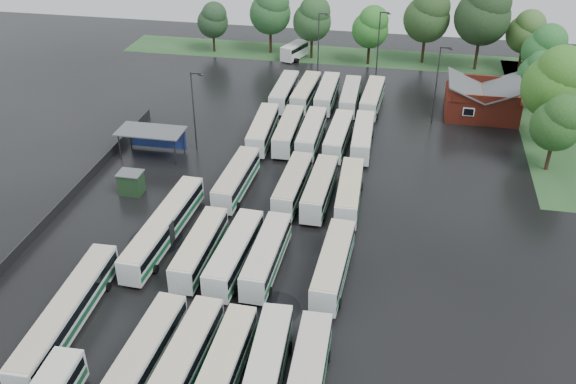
# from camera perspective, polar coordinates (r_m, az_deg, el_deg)

# --- Properties ---
(ground) EXTENTS (160.00, 160.00, 0.00)m
(ground) POSITION_cam_1_polar(r_m,az_deg,el_deg) (60.44, -4.09, -7.56)
(ground) COLOR black
(ground) RESTS_ON ground
(brick_building) EXTENTS (10.07, 8.60, 5.39)m
(brick_building) POSITION_cam_1_polar(r_m,az_deg,el_deg) (95.86, 16.83, 7.60)
(brick_building) COLOR maroon
(brick_building) RESTS_ON ground
(wash_shed) EXTENTS (8.20, 4.20, 3.58)m
(wash_shed) POSITION_cam_1_polar(r_m,az_deg,el_deg) (81.79, -11.98, 5.13)
(wash_shed) COLOR #2D2D30
(wash_shed) RESTS_ON ground
(utility_hut) EXTENTS (2.70, 2.20, 2.62)m
(utility_hut) POSITION_cam_1_polar(r_m,az_deg,el_deg) (74.56, -13.77, 0.82)
(utility_hut) COLOR #183319
(utility_hut) RESTS_ON ground
(grass_strip_north) EXTENTS (80.00, 10.00, 0.01)m
(grass_strip_north) POSITION_cam_1_polar(r_m,az_deg,el_deg) (117.13, 5.09, 11.95)
(grass_strip_north) COLOR #274E24
(grass_strip_north) RESTS_ON ground
(grass_strip_east) EXTENTS (10.00, 50.00, 0.01)m
(grass_strip_east) POSITION_cam_1_polar(r_m,az_deg,el_deg) (98.20, 22.47, 5.91)
(grass_strip_east) COLOR #274E24
(grass_strip_east) RESTS_ON ground
(west_fence) EXTENTS (0.10, 50.00, 1.20)m
(west_fence) POSITION_cam_1_polar(r_m,az_deg,el_deg) (74.07, -19.33, -0.98)
(west_fence) COLOR #2D2D30
(west_fence) RESTS_ON ground
(bus_r1c0) EXTENTS (2.87, 11.37, 3.14)m
(bus_r1c0) POSITION_cam_1_polar(r_m,az_deg,el_deg) (51.67, -12.53, -13.81)
(bus_r1c0) COLOR silver
(bus_r1c0) RESTS_ON ground
(bus_r1c1) EXTENTS (2.80, 11.21, 3.10)m
(bus_r1c1) POSITION_cam_1_polar(r_m,az_deg,el_deg) (50.89, -9.04, -14.23)
(bus_r1c1) COLOR silver
(bus_r1c1) RESTS_ON ground
(bus_r1c2) EXTENTS (2.47, 10.92, 3.03)m
(bus_r1c2) POSITION_cam_1_polar(r_m,az_deg,el_deg) (49.97, -5.67, -15.04)
(bus_r1c2) COLOR silver
(bus_r1c2) RESTS_ON ground
(bus_r1c3) EXTENTS (2.96, 11.49, 3.17)m
(bus_r1c3) POSITION_cam_1_polar(r_m,az_deg,el_deg) (49.50, -1.93, -15.30)
(bus_r1c3) COLOR silver
(bus_r1c3) RESTS_ON ground
(bus_r1c4) EXTENTS (2.72, 11.46, 3.17)m
(bus_r1c4) POSITION_cam_1_polar(r_m,az_deg,el_deg) (48.82, 1.74, -16.12)
(bus_r1c4) COLOR silver
(bus_r1c4) RESTS_ON ground
(bus_r2c0) EXTENTS (2.54, 10.98, 3.04)m
(bus_r2c0) POSITION_cam_1_polar(r_m,az_deg,el_deg) (61.72, -7.84, -4.95)
(bus_r2c0) COLOR silver
(bus_r2c0) RESTS_ON ground
(bus_r2c1) EXTENTS (2.98, 11.58, 3.19)m
(bus_r2c1) POSITION_cam_1_polar(r_m,az_deg,el_deg) (60.56, -4.78, -5.42)
(bus_r2c1) COLOR silver
(bus_r2c1) RESTS_ON ground
(bus_r2c2) EXTENTS (2.62, 11.21, 3.11)m
(bus_r2c2) POSITION_cam_1_polar(r_m,az_deg,el_deg) (60.19, -1.91, -5.63)
(bus_r2c2) COLOR silver
(bus_r2c2) RESTS_ON ground
(bus_r2c4) EXTENTS (2.79, 11.46, 3.17)m
(bus_r2c4) POSITION_cam_1_polar(r_m,az_deg,el_deg) (59.08, 4.05, -6.46)
(bus_r2c4) COLOR silver
(bus_r2c4) RESTS_ON ground
(bus_r3c0) EXTENTS (2.79, 11.31, 3.13)m
(bus_r3c0) POSITION_cam_1_polar(r_m,az_deg,el_deg) (72.60, -4.60, 1.18)
(bus_r3c0) COLOR silver
(bus_r3c0) RESTS_ON ground
(bus_r3c2) EXTENTS (2.71, 11.15, 3.08)m
(bus_r3c2) POSITION_cam_1_polar(r_m,az_deg,el_deg) (71.32, 0.43, 0.69)
(bus_r3c2) COLOR silver
(bus_r3c2) RESTS_ON ground
(bus_r3c3) EXTENTS (2.68, 11.24, 3.11)m
(bus_r3c3) POSITION_cam_1_polar(r_m,az_deg,el_deg) (70.66, 2.84, 0.35)
(bus_r3c3) COLOR silver
(bus_r3c3) RESTS_ON ground
(bus_r3c4) EXTENTS (2.75, 11.31, 3.13)m
(bus_r3c4) POSITION_cam_1_polar(r_m,az_deg,el_deg) (70.21, 5.48, 0.03)
(bus_r3c4) COLOR silver
(bus_r3c4) RESTS_ON ground
(bus_r4c0) EXTENTS (2.94, 11.51, 3.18)m
(bus_r4c0) POSITION_cam_1_polar(r_m,az_deg,el_deg) (84.05, -2.25, 5.59)
(bus_r4c0) COLOR silver
(bus_r4c0) RESTS_ON ground
(bus_r4c1) EXTENTS (2.57, 11.18, 3.10)m
(bus_r4c1) POSITION_cam_1_polar(r_m,az_deg,el_deg) (83.68, 0.03, 5.46)
(bus_r4c1) COLOR silver
(bus_r4c1) RESTS_ON ground
(bus_r4c2) EXTENTS (2.41, 11.24, 3.13)m
(bus_r4c2) POSITION_cam_1_polar(r_m,az_deg,el_deg) (83.14, 2.09, 5.28)
(bus_r4c2) COLOR silver
(bus_r4c2) RESTS_ON ground
(bus_r4c3) EXTENTS (2.68, 11.12, 3.08)m
(bus_r4c3) POSITION_cam_1_polar(r_m,az_deg,el_deg) (82.65, 4.50, 5.02)
(bus_r4c3) COLOR silver
(bus_r4c3) RESTS_ON ground
(bus_r4c4) EXTENTS (2.65, 11.14, 3.08)m
(bus_r4c4) POSITION_cam_1_polar(r_m,az_deg,el_deg) (82.62, 6.65, 4.89)
(bus_r4c4) COLOR silver
(bus_r4c4) RESTS_ON ground
(bus_r5c0) EXTENTS (2.41, 11.28, 3.14)m
(bus_r5c0) POSITION_cam_1_polar(r_m,az_deg,el_deg) (96.09, -0.34, 8.91)
(bus_r5c0) COLOR silver
(bus_r5c0) RESTS_ON ground
(bus_r5c1) EXTENTS (2.84, 11.27, 3.11)m
(bus_r5c1) POSITION_cam_1_polar(r_m,az_deg,el_deg) (95.98, 1.60, 8.86)
(bus_r5c1) COLOR silver
(bus_r5c1) RESTS_ON ground
(bus_r5c2) EXTENTS (2.43, 11.26, 3.13)m
(bus_r5c2) POSITION_cam_1_polar(r_m,az_deg,el_deg) (95.60, 3.49, 8.73)
(bus_r5c2) COLOR silver
(bus_r5c2) RESTS_ON ground
(bus_r5c3) EXTENTS (2.51, 10.86, 3.01)m
(bus_r5c3) POSITION_cam_1_polar(r_m,az_deg,el_deg) (95.00, 5.55, 8.45)
(bus_r5c3) COLOR silver
(bus_r5c3) RESTS_ON ground
(bus_r5c4) EXTENTS (2.90, 11.33, 3.13)m
(bus_r5c4) POSITION_cam_1_polar(r_m,az_deg,el_deg) (94.74, 7.50, 8.31)
(bus_r5c4) COLOR silver
(bus_r5c4) RESTS_ON ground
(artic_bus_west_b) EXTENTS (3.05, 16.43, 3.03)m
(artic_bus_west_b) POSITION_cam_1_polar(r_m,az_deg,el_deg) (65.35, -10.95, -3.02)
(artic_bus_west_b) COLOR silver
(artic_bus_west_b) RESTS_ON ground
(artic_bus_west_c) EXTENTS (2.80, 16.31, 3.02)m
(artic_bus_west_c) POSITION_cam_1_polar(r_m,az_deg,el_deg) (56.94, -19.03, -10.14)
(artic_bus_west_c) COLOR silver
(artic_bus_west_c) RESTS_ON ground
(minibus) EXTENTS (4.18, 6.43, 2.63)m
(minibus) POSITION_cam_1_polar(r_m,az_deg,el_deg) (114.98, 0.57, 12.47)
(minibus) COLOR white
(minibus) RESTS_ON ground
(tree_north_0) EXTENTS (5.47, 5.47, 9.05)m
(tree_north_0) POSITION_cam_1_polar(r_m,az_deg,el_deg) (118.05, -6.67, 14.97)
(tree_north_0) COLOR black
(tree_north_0) RESTS_ON ground
(tree_north_1) EXTENTS (7.25, 7.25, 12.01)m
(tree_north_1) POSITION_cam_1_polar(r_m,az_deg,el_deg) (116.25, -1.52, 15.89)
(tree_north_1) COLOR #342410
(tree_north_1) RESTS_ON ground
(tree_north_2) EXTENTS (6.62, 6.62, 10.96)m
(tree_north_2) POSITION_cam_1_polar(r_m,az_deg,el_deg) (113.63, 2.23, 15.17)
(tree_north_2) COLOR black
(tree_north_2) RESTS_ON ground
(tree_north_3) EXTENTS (6.13, 6.13, 10.16)m
(tree_north_3) POSITION_cam_1_polar(r_m,az_deg,el_deg) (111.51, 7.41, 14.37)
(tree_north_3) COLOR black
(tree_north_3) RESTS_ON ground
(tree_north_4) EXTENTS (7.75, 7.75, 12.84)m
(tree_north_4) POSITION_cam_1_polar(r_m,az_deg,el_deg) (113.33, 12.35, 15.11)
(tree_north_4) COLOR #362012
(tree_north_4) RESTS_ON ground
(tree_north_5) EXTENTS (9.02, 9.02, 14.94)m
(tree_north_5) POSITION_cam_1_polar(r_m,az_deg,el_deg) (111.83, 17.07, 15.02)
(tree_north_5) COLOR #34261A
(tree_north_5) RESTS_ON ground
(tree_north_6) EXTENTS (6.15, 6.15, 10.18)m
(tree_north_6) POSITION_cam_1_polar(r_m,az_deg,el_deg) (114.96, 20.46, 13.25)
(tree_north_6) COLOR #2F2113
(tree_north_6) RESTS_ON ground
(tree_east_0) EXTENTS (5.93, 5.93, 9.81)m
(tree_east_0) POSITION_cam_1_polar(r_m,az_deg,el_deg) (81.31, 22.92, 5.73)
(tree_east_0) COLOR #3A2519
(tree_east_0) RESTS_ON ground
(tree_east_1) EXTENTS (8.02, 8.02, 13.28)m
(tree_east_1) POSITION_cam_1_polar(r_m,az_deg,el_deg) (87.35, 22.80, 9.01)
(tree_east_1) COLOR black
(tree_east_1) RESTS_ON ground
(tree_east_2) EXTENTS (5.32, 5.32, 8.80)m
(tree_east_2) POSITION_cam_1_polar(r_m,az_deg,el_deg) (99.04, 21.33, 9.91)
(tree_east_2) COLOR #311C10
(tree_east_2) RESTS_ON ground
(tree_east_3) EXTENTS (6.45, 6.45, 10.68)m
(tree_east_3) POSITION_cam_1_polar(r_m,az_deg,el_deg) (105.95, 21.90, 11.78)
(tree_east_3) COLOR black
(tree_east_3) RESTS_ON ground
(tree_east_4) EXTENTS (4.91, 4.87, 8.07)m
(tree_east_4) POSITION_cam_1_polar(r_m,az_deg,el_deg) (111.57, 21.45, 11.83)
(tree_east_4) COLOR black
(tree_east_4) RESTS_ON ground
(lamp_post_ne) EXTENTS (1.69, 0.33, 10.97)m
(lamp_post_ne) POSITION_cam_1_polar(r_m,az_deg,el_deg) (89.78, 13.18, 9.68)
(lamp_post_ne) COLOR #2D2D30
(lamp_post_ne) RESTS_ON ground
(lamp_post_nw) EXTENTS (1.59, 0.31, 10.35)m
(lamp_post_nw) POSITION_cam_1_polar(r_m,az_deg,el_deg) (81.09, -8.32, 7.61)
(lamp_post_nw) COLOR #2D2D30
(lamp_post_nw) RESTS_ON ground
(lamp_post_back_w) EXTENTS (1.61, 0.31, 10.47)m
(lamp_post_back_w) POSITION_cam_1_polar(r_m,az_deg,el_deg) (105.09, 2.81, 13.31)
(lamp_post_back_w) COLOR #2D2D30
(lamp_post_back_w) RESTS_ON ground
(lamp_post_back_e) EXTENTS (1.67, 0.33, 10.84)m
(lamp_post_back_e) POSITION_cam_1_polar(r_m,az_deg,el_deg) (105.19, 8.13, 13.19)
(lamp_post_back_e) COLOR #2D2D30
(lamp_post_back_e) RESTS_ON ground
(puddle_2) EXTENTS (5.56, 5.56, 0.01)m
(puddle_2) POSITION_cam_1_polar(r_m,az_deg,el_deg) (66.44, -11.67, -4.24)
(puddle_2) COLOR black
(puddle_2) RESTS_ON ground
(puddle_3) EXTENTS (4.72, 4.72, 0.01)m
(puddle_3) POSITION_cam_1_polar(r_m,az_deg,el_deg) (56.90, -1.27, -10.32)
(puddle_3) COLOR black
(puddle_3) RESTS_ON ground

